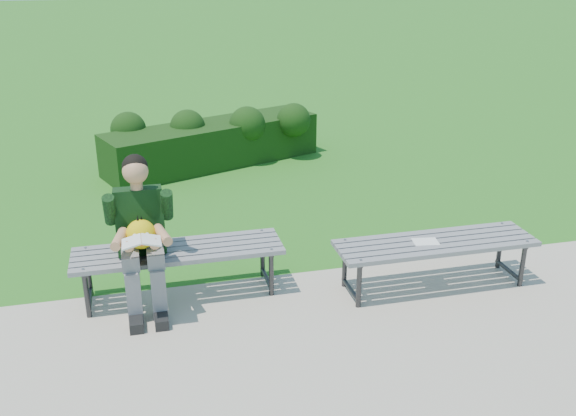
% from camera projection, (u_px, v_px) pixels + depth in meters
% --- Properties ---
extents(ground, '(80.00, 80.00, 0.00)m').
position_uv_depth(ground, '(264.00, 279.00, 6.02)').
color(ground, '#347C22').
rests_on(ground, ground).
extents(walkway, '(30.00, 3.50, 0.02)m').
position_uv_depth(walkway, '(316.00, 393.00, 4.44)').
color(walkway, '#AA9C8E').
rests_on(walkway, ground).
extents(hedge, '(3.20, 1.86, 0.83)m').
position_uv_depth(hedge, '(214.00, 139.00, 9.14)').
color(hedge, '#0C380C').
rests_on(hedge, ground).
extents(bench_left, '(1.80, 0.50, 0.46)m').
position_uv_depth(bench_left, '(179.00, 255.00, 5.56)').
color(bench_left, gray).
rests_on(bench_left, walkway).
extents(bench_right, '(1.80, 0.50, 0.46)m').
position_uv_depth(bench_right, '(435.00, 246.00, 5.71)').
color(bench_right, gray).
rests_on(bench_right, walkway).
extents(seated_boy, '(0.56, 0.76, 1.31)m').
position_uv_depth(seated_boy, '(141.00, 231.00, 5.29)').
color(seated_boy, gray).
rests_on(seated_boy, walkway).
extents(paper_sheet, '(0.24, 0.19, 0.01)m').
position_uv_depth(paper_sheet, '(426.00, 242.00, 5.67)').
color(paper_sheet, white).
rests_on(paper_sheet, bench_right).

